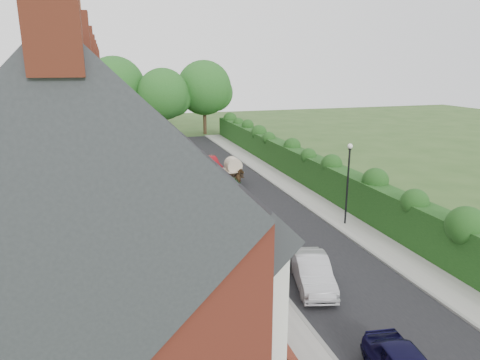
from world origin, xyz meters
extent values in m
plane|color=#2D4C1E|center=(0.00, 0.00, 0.00)|extent=(140.00, 140.00, 0.00)
cube|color=black|center=(-0.50, 11.00, 0.01)|extent=(6.00, 58.00, 0.02)
cube|color=gray|center=(3.60, 11.00, 0.06)|extent=(2.20, 58.00, 0.12)
cube|color=gray|center=(-4.35, 11.00, 0.06)|extent=(1.70, 58.00, 0.12)
cube|color=gray|center=(2.55, 11.00, 0.07)|extent=(0.18, 58.00, 0.13)
cube|color=gray|center=(-3.55, 11.00, 0.07)|extent=(0.18, 58.00, 0.13)
cube|color=#153A12|center=(5.40, 11.00, 1.25)|extent=(1.50, 58.00, 2.50)
cube|color=#993626|center=(-11.00, 10.00, 3.25)|extent=(8.00, 40.00, 6.50)
cube|color=#26292D|center=(-11.00, 10.00, 6.50)|extent=(8.00, 40.20, 8.00)
cube|color=silver|center=(-6.65, -8.10, 2.60)|extent=(0.70, 2.40, 5.20)
cube|color=black|center=(-6.28, -8.10, 1.40)|extent=(0.06, 1.80, 1.60)
cube|color=black|center=(-6.28, -8.10, 3.80)|extent=(0.06, 1.80, 1.60)
cube|color=#26292D|center=(-6.80, -8.10, 5.60)|extent=(1.70, 2.60, 1.70)
cube|color=#3F2D2D|center=(-6.96, -6.00, 1.05)|extent=(0.08, 0.90, 2.10)
cube|color=silver|center=(-6.95, -6.10, 4.40)|extent=(0.12, 1.20, 1.60)
cube|color=silver|center=(-6.65, -3.10, 2.60)|extent=(0.70, 2.40, 5.20)
cube|color=black|center=(-6.28, -3.10, 1.40)|extent=(0.06, 1.80, 1.60)
cube|color=black|center=(-6.28, -3.10, 3.80)|extent=(0.06, 1.80, 1.60)
cube|color=#26292D|center=(-6.80, -3.10, 5.60)|extent=(1.70, 2.60, 1.70)
cube|color=#3F2D2D|center=(-6.96, -1.00, 1.05)|extent=(0.08, 0.90, 2.10)
cube|color=silver|center=(-6.95, -1.10, 4.40)|extent=(0.12, 1.20, 1.60)
cube|color=silver|center=(-6.65, 1.90, 2.60)|extent=(0.70, 2.40, 5.20)
cube|color=black|center=(-6.28, 1.90, 1.40)|extent=(0.06, 1.80, 1.60)
cube|color=black|center=(-6.28, 1.90, 3.80)|extent=(0.06, 1.80, 1.60)
cube|color=#26292D|center=(-6.80, 1.90, 5.60)|extent=(1.70, 2.60, 1.70)
cube|color=#3F2D2D|center=(-6.96, 4.00, 1.05)|extent=(0.08, 0.90, 2.10)
cube|color=silver|center=(-6.95, 3.90, 4.40)|extent=(0.12, 1.20, 1.60)
cube|color=silver|center=(-6.65, 6.90, 2.60)|extent=(0.70, 2.40, 5.20)
cube|color=black|center=(-6.28, 6.90, 1.40)|extent=(0.06, 1.80, 1.60)
cube|color=black|center=(-6.28, 6.90, 3.80)|extent=(0.06, 1.80, 1.60)
cube|color=#26292D|center=(-6.80, 6.90, 5.60)|extent=(1.70, 2.60, 1.70)
cube|color=#3F2D2D|center=(-6.96, 9.00, 1.05)|extent=(0.08, 0.90, 2.10)
cube|color=silver|center=(-6.95, 8.90, 4.40)|extent=(0.12, 1.20, 1.60)
cube|color=silver|center=(-6.65, 11.90, 2.60)|extent=(0.70, 2.40, 5.20)
cube|color=black|center=(-6.28, 11.90, 1.40)|extent=(0.06, 1.80, 1.60)
cube|color=black|center=(-6.28, 11.90, 3.80)|extent=(0.06, 1.80, 1.60)
cube|color=#26292D|center=(-6.80, 11.90, 5.60)|extent=(1.70, 2.60, 1.70)
cube|color=#3F2D2D|center=(-6.96, 14.00, 1.05)|extent=(0.08, 0.90, 2.10)
cube|color=silver|center=(-6.95, 13.90, 4.40)|extent=(0.12, 1.20, 1.60)
cube|color=silver|center=(-6.65, 16.90, 2.60)|extent=(0.70, 2.40, 5.20)
cube|color=black|center=(-6.28, 16.90, 1.40)|extent=(0.06, 1.80, 1.60)
cube|color=black|center=(-6.28, 16.90, 3.80)|extent=(0.06, 1.80, 1.60)
cube|color=#26292D|center=(-6.80, 16.90, 5.60)|extent=(1.70, 2.60, 1.70)
cube|color=#3F2D2D|center=(-6.96, 19.00, 1.05)|extent=(0.08, 0.90, 2.10)
cube|color=silver|center=(-6.95, 18.90, 4.40)|extent=(0.12, 1.20, 1.60)
cube|color=silver|center=(-6.65, 21.90, 2.60)|extent=(0.70, 2.40, 5.20)
cube|color=black|center=(-6.28, 21.90, 1.40)|extent=(0.06, 1.80, 1.60)
cube|color=black|center=(-6.28, 21.90, 3.80)|extent=(0.06, 1.80, 1.60)
cube|color=#26292D|center=(-6.80, 21.90, 5.60)|extent=(1.70, 2.60, 1.70)
cube|color=#3F2D2D|center=(-6.96, 24.00, 1.05)|extent=(0.08, 0.90, 2.10)
cube|color=silver|center=(-6.95, 23.90, 4.40)|extent=(0.12, 1.20, 1.60)
cube|color=silver|center=(-6.65, 26.90, 2.60)|extent=(0.70, 2.40, 5.20)
cube|color=black|center=(-6.28, 26.90, 1.40)|extent=(0.06, 1.80, 1.60)
cube|color=black|center=(-6.28, 26.90, 3.80)|extent=(0.06, 1.80, 1.60)
cube|color=#26292D|center=(-6.80, 26.90, 5.60)|extent=(1.70, 2.60, 1.70)
cube|color=#3F2D2D|center=(-6.96, 29.00, 1.05)|extent=(0.08, 0.90, 2.10)
cube|color=silver|center=(-6.95, 28.90, 4.40)|extent=(0.12, 1.20, 1.60)
cube|color=brown|center=(-11.00, -10.00, 10.30)|extent=(0.90, 0.50, 1.60)
cube|color=brown|center=(-11.00, -5.00, 10.30)|extent=(0.90, 0.50, 1.60)
cylinder|color=#9D552F|center=(-11.20, -5.00, 11.25)|extent=(0.20, 0.20, 0.50)
cylinder|color=#9D552F|center=(-10.80, -5.00, 11.25)|extent=(0.20, 0.20, 0.50)
cube|color=brown|center=(-11.00, 0.00, 10.30)|extent=(0.90, 0.50, 1.60)
cylinder|color=#9D552F|center=(-11.20, 0.00, 11.25)|extent=(0.20, 0.20, 0.50)
cylinder|color=#9D552F|center=(-10.80, 0.00, 11.25)|extent=(0.20, 0.20, 0.50)
cube|color=brown|center=(-11.00, 5.00, 10.30)|extent=(0.90, 0.50, 1.60)
cylinder|color=#9D552F|center=(-11.20, 5.00, 11.25)|extent=(0.20, 0.20, 0.50)
cylinder|color=#9D552F|center=(-10.80, 5.00, 11.25)|extent=(0.20, 0.20, 0.50)
cube|color=brown|center=(-11.00, 10.00, 10.30)|extent=(0.90, 0.50, 1.60)
cylinder|color=#9D552F|center=(-11.20, 10.00, 11.25)|extent=(0.20, 0.20, 0.50)
cylinder|color=#9D552F|center=(-10.80, 10.00, 11.25)|extent=(0.20, 0.20, 0.50)
cube|color=brown|center=(-11.00, 15.00, 10.30)|extent=(0.90, 0.50, 1.60)
cylinder|color=#9D552F|center=(-11.20, 15.00, 11.25)|extent=(0.20, 0.20, 0.50)
cylinder|color=#9D552F|center=(-10.80, 15.00, 11.25)|extent=(0.20, 0.20, 0.50)
cube|color=brown|center=(-11.00, 20.00, 10.30)|extent=(0.90, 0.50, 1.60)
cylinder|color=#9D552F|center=(-11.20, 20.00, 11.25)|extent=(0.20, 0.20, 0.50)
cylinder|color=#9D552F|center=(-10.80, 20.00, 11.25)|extent=(0.20, 0.20, 0.50)
cube|color=brown|center=(-11.00, 25.00, 10.30)|extent=(0.90, 0.50, 1.60)
cylinder|color=#9D552F|center=(-11.20, 25.00, 11.25)|extent=(0.20, 0.20, 0.50)
cylinder|color=#9D552F|center=(-10.80, 25.00, 11.25)|extent=(0.20, 0.20, 0.50)
cube|color=brown|center=(-11.00, 30.00, 10.30)|extent=(0.90, 0.50, 1.60)
cylinder|color=#9D552F|center=(-11.20, 30.00, 11.25)|extent=(0.20, 0.20, 0.50)
cylinder|color=#9D552F|center=(-10.80, 30.00, 11.25)|extent=(0.20, 0.20, 0.50)
cube|color=brown|center=(-5.35, -2.50, 0.45)|extent=(0.30, 4.70, 0.90)
cube|color=brown|center=(-5.35, 2.50, 0.45)|extent=(0.30, 4.70, 0.90)
cube|color=brown|center=(-5.35, 7.50, 0.45)|extent=(0.30, 4.70, 0.90)
cube|color=brown|center=(-5.35, 12.50, 0.45)|extent=(0.30, 4.70, 0.90)
cube|color=brown|center=(-5.35, 17.50, 0.45)|extent=(0.30, 4.70, 0.90)
cube|color=brown|center=(-5.35, 22.50, 0.45)|extent=(0.30, 4.70, 0.90)
cube|color=brown|center=(-5.35, 27.50, 0.45)|extent=(0.30, 4.70, 0.90)
cube|color=brown|center=(-5.35, -5.00, 0.55)|extent=(0.35, 0.35, 1.10)
cube|color=brown|center=(-5.35, 0.00, 0.55)|extent=(0.35, 0.35, 1.10)
cube|color=brown|center=(-5.35, 5.00, 0.55)|extent=(0.35, 0.35, 1.10)
cube|color=brown|center=(-5.35, 10.00, 0.55)|extent=(0.35, 0.35, 1.10)
cube|color=brown|center=(-5.35, 15.00, 0.55)|extent=(0.35, 0.35, 1.10)
cube|color=brown|center=(-5.35, 20.00, 0.55)|extent=(0.35, 0.35, 1.10)
cube|color=brown|center=(-5.35, 25.00, 0.55)|extent=(0.35, 0.35, 1.10)
cube|color=brown|center=(-5.35, 30.00, 0.55)|extent=(0.35, 0.35, 1.10)
cylinder|color=black|center=(3.40, 4.00, 2.40)|extent=(0.12, 0.12, 4.80)
cylinder|color=black|center=(3.40, 4.00, 4.85)|extent=(0.20, 0.20, 0.10)
sphere|color=silver|center=(3.40, 4.00, 5.00)|extent=(0.32, 0.32, 0.32)
cylinder|color=#332316|center=(-3.00, 40.00, 2.38)|extent=(0.50, 0.50, 4.75)
sphere|color=#1C4818|center=(-3.00, 40.00, 5.89)|extent=(6.80, 6.80, 6.80)
sphere|color=#1C4818|center=(-1.64, 40.30, 5.23)|extent=(4.76, 4.76, 4.76)
cylinder|color=#332316|center=(3.00, 42.00, 2.62)|extent=(0.50, 0.50, 5.25)
sphere|color=#1C4818|center=(3.00, 42.00, 6.51)|extent=(7.60, 7.60, 7.60)
sphere|color=#1C4818|center=(4.52, 42.30, 5.78)|extent=(5.32, 5.32, 5.32)
cylinder|color=#332316|center=(-9.00, 43.00, 2.75)|extent=(0.50, 0.50, 5.50)
sphere|color=#1C4818|center=(-9.00, 43.00, 6.82)|extent=(8.00, 8.00, 8.00)
sphere|color=#1C4818|center=(-7.40, 43.30, 6.05)|extent=(5.60, 5.60, 5.60)
imported|color=#A8A8AD|center=(-1.99, -2.26, 0.69)|extent=(2.44, 4.41, 1.38)
imported|color=#ADB0B5|center=(-2.84, 1.40, 0.63)|extent=(3.10, 4.93, 1.27)
imported|color=white|center=(-3.00, 7.79, 0.69)|extent=(2.93, 5.06, 1.38)
imported|color=#103817|center=(-1.72, 12.60, 0.69)|extent=(2.40, 4.27, 1.37)
imported|color=maroon|center=(-1.74, 19.50, 0.75)|extent=(1.99, 4.68, 1.50)
imported|color=beige|center=(-2.91, 25.76, 0.71)|extent=(2.77, 5.31, 1.43)
imported|color=#53565A|center=(-2.20, 32.74, 0.66)|extent=(1.89, 4.59, 1.33)
imported|color=black|center=(-2.40, 37.06, 0.79)|extent=(2.68, 4.91, 1.58)
imported|color=#47311A|center=(-0.47, 13.72, 0.74)|extent=(1.20, 1.90, 1.48)
cube|color=black|center=(-0.47, 15.59, 0.84)|extent=(1.18, 1.97, 0.49)
cylinder|color=beige|center=(-0.47, 15.59, 1.53)|extent=(1.28, 1.23, 1.28)
cube|color=beige|center=(-0.47, 15.59, 1.09)|extent=(1.30, 2.02, 0.04)
cylinder|color=black|center=(-1.12, 16.19, 0.44)|extent=(0.08, 0.89, 0.89)
cylinder|color=black|center=(0.17, 16.19, 0.44)|extent=(0.08, 0.89, 0.89)
cylinder|color=black|center=(-0.82, 14.51, 0.89)|extent=(0.06, 1.78, 0.06)
cylinder|color=black|center=(-0.13, 14.51, 0.89)|extent=(0.06, 1.78, 0.06)
camera|label=1|loc=(-10.25, -17.98, 9.71)|focal=32.00mm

